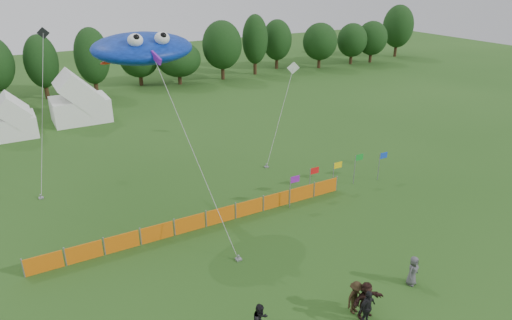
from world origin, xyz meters
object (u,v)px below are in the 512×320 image
tent_left (14,119)px  stingray_kite (142,47)px  barrier_fence (205,219)px  spectator_d (367,308)px  spectator_c (356,297)px  spectator_e (413,271)px  tent_right (79,102)px  spectator_f (366,300)px

tent_left → stingray_kite: bearing=-70.0°
barrier_fence → spectator_d: spectator_d is taller
spectator_c → spectator_e: spectator_c is taller
tent_right → spectator_d: (5.53, -36.37, -1.09)m
spectator_e → spectator_d: bearing=177.3°
tent_right → spectator_c: (5.60, -35.56, -1.14)m
spectator_f → stingray_kite: 18.06m
spectator_e → tent_right: bearing=87.7°
stingray_kite → tent_left: bearing=110.0°
spectator_d → stingray_kite: 18.33m
tent_right → spectator_d: size_ratio=3.16×
spectator_d → spectator_e: size_ratio=1.12×
spectator_f → spectator_d: bearing=-125.0°
tent_right → spectator_f: tent_right is taller
tent_left → barrier_fence: size_ratio=0.18×
tent_left → stingray_kite: (7.09, -19.45, 8.64)m
spectator_e → stingray_kite: (-8.44, 14.06, 9.48)m
spectator_c → spectator_d: (-0.07, -0.82, 0.05)m
tent_right → spectator_d: 36.81m
barrier_fence → spectator_f: 11.03m
tent_right → barrier_fence: 25.59m
spectator_d → spectator_e: bearing=6.3°
tent_right → spectator_e: (9.40, -35.37, -1.18)m
tent_right → stingray_kite: (0.96, -21.31, 8.29)m
tent_left → spectator_e: bearing=-65.1°
spectator_d → spectator_f: spectator_f is taller
spectator_c → tent_left: bearing=97.3°
tent_left → spectator_e: tent_left is taller
spectator_c → spectator_f: spectator_f is taller
tent_left → tent_right: 6.41m
spectator_d → stingray_kite: (-4.57, 15.06, 9.38)m
barrier_fence → spectator_f: (3.15, -10.56, 0.40)m
spectator_c → tent_right: bearing=87.0°
tent_left → barrier_fence: (8.82, -23.54, -1.12)m
barrier_fence → spectator_c: bearing=-74.0°
spectator_d → spectator_f: bearing=45.3°
tent_left → spectator_d: tent_left is taller
tent_left → tent_right: tent_right is taller
spectator_d → stingray_kite: bearing=98.6°
barrier_fence → spectator_c: spectator_c is taller
spectator_e → tent_left: bearing=97.6°
barrier_fence → spectator_e: spectator_e is taller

